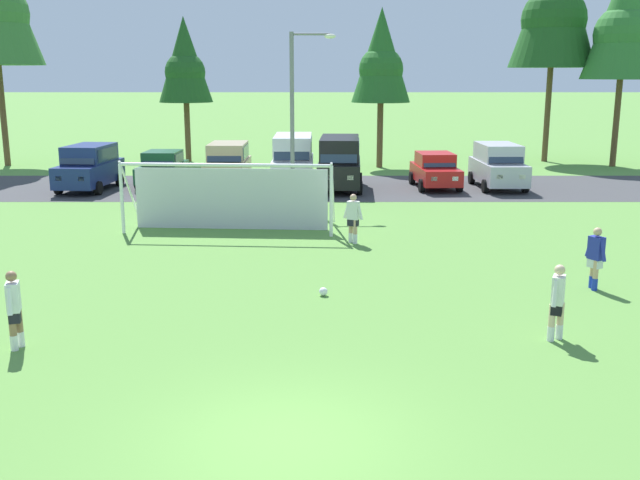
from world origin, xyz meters
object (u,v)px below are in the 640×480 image
(soccer_ball, at_px, (325,292))
(soccer_goal, at_px, (231,194))
(parked_car_slot_far_left, at_px, (91,167))
(parked_car_slot_far_right, at_px, (499,165))
(player_winger_left, at_px, (597,259))
(player_defender_far, at_px, (354,219))
(parked_car_slot_center, at_px, (294,159))
(street_lamp, at_px, (298,116))
(parked_car_slot_left, at_px, (164,168))
(parked_car_slot_right, at_px, (437,170))
(parked_car_slot_center_right, at_px, (341,162))
(parked_car_slot_center_left, at_px, (229,164))
(player_striker_near, at_px, (559,303))
(player_midfield_center, at_px, (16,310))

(soccer_ball, relative_size, soccer_goal, 0.03)
(parked_car_slot_far_left, height_order, parked_car_slot_far_right, same)
(soccer_goal, distance_m, player_winger_left, 12.68)
(player_defender_far, bearing_deg, parked_car_slot_center, 100.93)
(parked_car_slot_far_right, distance_m, street_lamp, 10.88)
(soccer_ball, distance_m, street_lamp, 14.14)
(parked_car_slot_left, distance_m, street_lamp, 8.93)
(parked_car_slot_left, bearing_deg, parked_car_slot_right, -3.25)
(parked_car_slot_center, distance_m, parked_car_slot_center_right, 2.57)
(soccer_ball, height_order, parked_car_slot_far_right, parked_car_slot_far_right)
(parked_car_slot_center_left, distance_m, parked_car_slot_center, 3.23)
(player_winger_left, relative_size, parked_car_slot_left, 0.39)
(soccer_goal, relative_size, parked_car_slot_far_right, 1.62)
(player_winger_left, height_order, parked_car_slot_far_right, parked_car_slot_far_right)
(parked_car_slot_center_left, bearing_deg, parked_car_slot_left, 172.94)
(parked_car_slot_center_right, height_order, parked_car_slot_far_right, parked_car_slot_center_right)
(parked_car_slot_far_left, distance_m, parked_car_slot_center, 9.84)
(player_winger_left, xyz_separation_m, parked_car_slot_left, (-15.00, 17.97, 0.05))
(soccer_ball, distance_m, player_striker_near, 5.82)
(soccer_goal, distance_m, parked_car_slot_center, 10.70)
(parked_car_slot_right, bearing_deg, player_midfield_center, -118.93)
(soccer_goal, xyz_separation_m, player_winger_left, (10.34, -7.33, -0.47))
(player_winger_left, height_order, street_lamp, street_lamp)
(player_defender_far, xyz_separation_m, parked_car_slot_center_right, (-0.14, 11.41, 0.52))
(player_winger_left, bearing_deg, parked_car_slot_far_right, 84.74)
(soccer_ball, bearing_deg, parked_car_slot_far_left, 123.00)
(player_defender_far, height_order, parked_car_slot_left, parked_car_slot_left)
(parked_car_slot_right, bearing_deg, parked_car_slot_left, 176.75)
(soccer_goal, distance_m, parked_car_slot_left, 11.62)
(player_winger_left, height_order, parked_car_slot_center_left, parked_car_slot_center_left)
(parked_car_slot_center_right, bearing_deg, parked_car_slot_far_left, -179.55)
(soccer_ball, height_order, street_lamp, street_lamp)
(parked_car_slot_right, xyz_separation_m, parked_car_slot_far_right, (3.06, -0.03, 0.24))
(player_midfield_center, height_order, player_winger_left, same)
(player_midfield_center, distance_m, parked_car_slot_center_left, 21.82)
(player_midfield_center, bearing_deg, parked_car_slot_far_right, 55.15)
(player_midfield_center, xyz_separation_m, player_defender_far, (7.27, 9.50, 0.00))
(player_midfield_center, height_order, parked_car_slot_center, parked_car_slot_center)
(soccer_ball, height_order, parked_car_slot_center, parked_car_slot_center)
(soccer_ball, height_order, parked_car_slot_center_right, parked_car_slot_center_right)
(soccer_ball, distance_m, player_midfield_center, 7.26)
(player_striker_near, xyz_separation_m, parked_car_slot_far_right, (3.75, 20.89, 0.29))
(parked_car_slot_left, bearing_deg, player_defender_far, -54.73)
(player_striker_near, height_order, street_lamp, street_lamp)
(parked_car_slot_left, distance_m, parked_car_slot_center_left, 3.36)
(parked_car_slot_far_right, bearing_deg, player_winger_left, -95.26)
(player_defender_far, xyz_separation_m, parked_car_slot_far_left, (-12.18, 11.31, 0.29))
(player_striker_near, xyz_separation_m, parked_car_slot_right, (0.69, 20.91, 0.05))
(parked_car_slot_center_left, distance_m, parked_car_slot_center_right, 5.56)
(player_defender_far, relative_size, parked_car_slot_right, 0.38)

